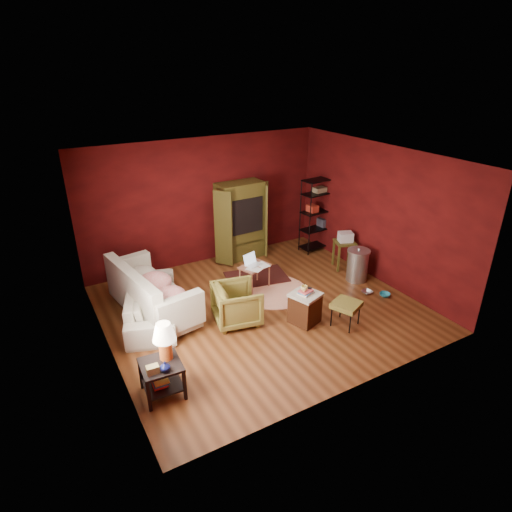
{
  "coord_description": "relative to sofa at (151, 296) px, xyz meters",
  "views": [
    {
      "loc": [
        -3.5,
        -5.94,
        4.26
      ],
      "look_at": [
        0.0,
        0.2,
        1.0
      ],
      "focal_mm": 30.0,
      "sensor_mm": 36.0,
      "label": 1
    }
  ],
  "objects": [
    {
      "name": "room",
      "position": [
        1.81,
        -0.76,
        0.99
      ],
      "size": [
        5.54,
        5.04,
        2.84
      ],
      "color": "brown",
      "rests_on": "ground"
    },
    {
      "name": "sofa",
      "position": [
        0.0,
        0.0,
        0.0
      ],
      "size": [
        1.25,
        2.18,
        0.82
      ],
      "primitive_type": "imported",
      "rotation": [
        0.0,
        0.0,
        1.25
      ],
      "color": "#B8B19F",
      "rests_on": "ground"
    },
    {
      "name": "armchair",
      "position": [
        1.26,
        -0.92,
        -0.02
      ],
      "size": [
        0.86,
        0.9,
        0.79
      ],
      "primitive_type": "imported",
      "rotation": [
        0.0,
        0.0,
        1.36
      ],
      "color": "black",
      "rests_on": "ground"
    },
    {
      "name": "pet_bowl_steel",
      "position": [
        3.98,
        -1.31,
        -0.3
      ],
      "size": [
        0.22,
        0.07,
        0.21
      ],
      "primitive_type": "imported",
      "rotation": [
        0.0,
        0.0,
        0.1
      ],
      "color": "#BBBEC2",
      "rests_on": "ground"
    },
    {
      "name": "pet_bowl_turquoise",
      "position": [
        4.2,
        -1.57,
        -0.3
      ],
      "size": [
        0.21,
        0.07,
        0.21
      ],
      "primitive_type": "imported",
      "rotation": [
        0.0,
        0.0,
        0.04
      ],
      "color": "teal",
      "rests_on": "ground"
    },
    {
      "name": "vase",
      "position": [
        -0.46,
        -2.19,
        0.17
      ],
      "size": [
        0.18,
        0.19,
        0.14
      ],
      "primitive_type": "imported",
      "rotation": [
        0.0,
        0.0,
        0.38
      ],
      "color": "#0D1141",
      "rests_on": "side_table"
    },
    {
      "name": "mug",
      "position": [
        2.25,
        -1.52,
        0.29
      ],
      "size": [
        0.14,
        0.13,
        0.12
      ],
      "primitive_type": "imported",
      "rotation": [
        0.0,
        0.0,
        0.28
      ],
      "color": "#DCC56C",
      "rests_on": "hamper"
    },
    {
      "name": "side_table",
      "position": [
        -0.41,
        -1.97,
        0.23
      ],
      "size": [
        0.57,
        0.57,
        1.07
      ],
      "rotation": [
        0.0,
        0.0,
        -0.06
      ],
      "color": "black",
      "rests_on": "ground"
    },
    {
      "name": "sofa_cushions",
      "position": [
        -0.01,
        0.02,
        0.04
      ],
      "size": [
        1.19,
        2.28,
        0.91
      ],
      "rotation": [
        0.0,
        0.0,
        0.16
      ],
      "color": "#B8B19F",
      "rests_on": "sofa"
    },
    {
      "name": "hamper",
      "position": [
        2.29,
        -1.52,
        -0.11
      ],
      "size": [
        0.59,
        0.59,
        0.66
      ],
      "rotation": [
        0.0,
        0.0,
        0.33
      ],
      "color": "#462110",
      "rests_on": "ground"
    },
    {
      "name": "footstool",
      "position": [
        2.85,
        -1.95,
        -0.02
      ],
      "size": [
        0.58,
        0.58,
        0.45
      ],
      "rotation": [
        0.0,
        0.0,
        0.41
      ],
      "color": "black",
      "rests_on": "ground"
    },
    {
      "name": "rug_round",
      "position": [
        2.37,
        -0.31,
        -0.4
      ],
      "size": [
        1.9,
        1.9,
        0.01
      ],
      "rotation": [
        0.0,
        0.0,
        -0.43
      ],
      "color": "#F4E5CB",
      "rests_on": "ground"
    },
    {
      "name": "rug_oriental",
      "position": [
        2.4,
        0.38,
        -0.39
      ],
      "size": [
        1.42,
        1.09,
        0.01
      ],
      "rotation": [
        0.0,
        0.0,
        -0.2
      ],
      "color": "#4D1814",
      "rests_on": "ground"
    },
    {
      "name": "laptop_desk",
      "position": [
        2.13,
        0.01,
        0.04
      ],
      "size": [
        0.68,
        0.59,
        0.73
      ],
      "rotation": [
        0.0,
        0.0,
        0.3
      ],
      "color": "#9F6048",
      "rests_on": "ground"
    },
    {
      "name": "tv_armoire",
      "position": [
        2.6,
        1.49,
        0.52
      ],
      "size": [
        1.41,
        0.78,
        1.79
      ],
      "rotation": [
        0.0,
        0.0,
        0.05
      ],
      "color": "#4C4115",
      "rests_on": "ground"
    },
    {
      "name": "wire_shelving",
      "position": [
        4.45,
        0.99,
        0.56
      ],
      "size": [
        0.89,
        0.45,
        1.76
      ],
      "rotation": [
        0.0,
        0.0,
        0.09
      ],
      "color": "black",
      "rests_on": "ground"
    },
    {
      "name": "small_stand",
      "position": [
        4.32,
        -0.16,
        0.22
      ],
      "size": [
        0.55,
        0.55,
        0.85
      ],
      "rotation": [
        0.0,
        0.0,
        -0.37
      ],
      "color": "#4C4115",
      "rests_on": "ground"
    },
    {
      "name": "trash_can",
      "position": [
        4.18,
        -0.76,
        -0.06
      ],
      "size": [
        0.5,
        0.5,
        0.74
      ],
      "rotation": [
        0.0,
        0.0,
        -0.07
      ],
      "color": "#ACB1B4",
      "rests_on": "ground"
    }
  ]
}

